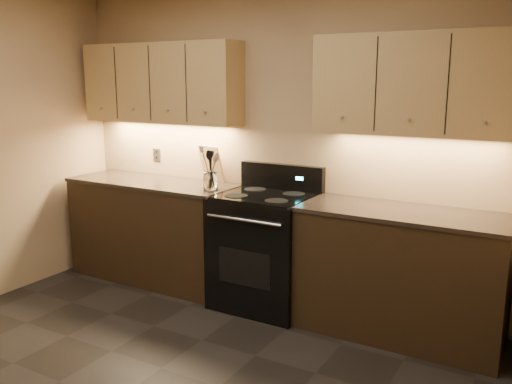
{
  "coord_description": "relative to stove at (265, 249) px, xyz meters",
  "views": [
    {
      "loc": [
        2.13,
        -2.02,
        1.84
      ],
      "look_at": [
        0.12,
        1.45,
        1.0
      ],
      "focal_mm": 38.0,
      "sensor_mm": 36.0,
      "label": 1
    }
  ],
  "objects": [
    {
      "name": "outlet_plate",
      "position": [
        -1.38,
        0.31,
        0.64
      ],
      "size": [
        0.08,
        0.01,
        0.12
      ],
      "primitive_type": "cube",
      "color": "#B2B5BA",
      "rests_on": "wall_back"
    },
    {
      "name": "black_turner",
      "position": [
        -0.49,
        -0.07,
        0.63
      ],
      "size": [
        0.15,
        0.19,
        0.34
      ],
      "primitive_type": null,
      "rotation": [
        -0.31,
        -0.05,
        0.33
      ],
      "color": "black",
      "rests_on": "utensil_crock"
    },
    {
      "name": "counter_left",
      "position": [
        -1.18,
        0.02,
        -0.01
      ],
      "size": [
        1.62,
        0.62,
        0.93
      ],
      "color": "black",
      "rests_on": "ground"
    },
    {
      "name": "upper_cab_left",
      "position": [
        -1.18,
        0.17,
        1.32
      ],
      "size": [
        1.6,
        0.3,
        0.7
      ],
      "primitive_type": "cube",
      "color": "tan",
      "rests_on": "wall_back"
    },
    {
      "name": "steel_spatula",
      "position": [
        -0.48,
        -0.04,
        0.65
      ],
      "size": [
        0.18,
        0.15,
        0.39
      ],
      "primitive_type": null,
      "rotation": [
        0.19,
        -0.18,
        -0.29
      ],
      "color": "silver",
      "rests_on": "utensil_crock"
    },
    {
      "name": "upper_cab_right",
      "position": [
        1.1,
        0.17,
        1.32
      ],
      "size": [
        1.44,
        0.3,
        0.7
      ],
      "primitive_type": "cube",
      "color": "tan",
      "rests_on": "wall_back"
    },
    {
      "name": "black_spoon",
      "position": [
        -0.5,
        -0.02,
        0.62
      ],
      "size": [
        0.07,
        0.11,
        0.32
      ],
      "primitive_type": null,
      "rotation": [
        0.15,
        -0.01,
        0.13
      ],
      "color": "black",
      "rests_on": "utensil_crock"
    },
    {
      "name": "wooden_spoon",
      "position": [
        -0.52,
        -0.05,
        0.61
      ],
      "size": [
        0.13,
        0.12,
        0.3
      ],
      "primitive_type": null,
      "rotation": [
        -0.12,
        0.24,
        0.23
      ],
      "color": "tan",
      "rests_on": "utensil_crock"
    },
    {
      "name": "cutting_board",
      "position": [
        -0.71,
        0.27,
        0.61
      ],
      "size": [
        0.28,
        0.16,
        0.33
      ],
      "primitive_type": "cube",
      "rotation": [
        0.24,
        0.0,
        -0.26
      ],
      "color": "tan",
      "rests_on": "counter_left"
    },
    {
      "name": "stove",
      "position": [
        0.0,
        0.0,
        0.0
      ],
      "size": [
        0.76,
        0.68,
        1.14
      ],
      "color": "black",
      "rests_on": "ground"
    },
    {
      "name": "counter_right",
      "position": [
        1.1,
        0.02,
        -0.01
      ],
      "size": [
        1.46,
        0.62,
        0.93
      ],
      "color": "black",
      "rests_on": "ground"
    },
    {
      "name": "utensil_crock",
      "position": [
        -0.5,
        -0.05,
        0.52
      ],
      "size": [
        0.16,
        0.16,
        0.15
      ],
      "color": "white",
      "rests_on": "counter_left"
    },
    {
      "name": "wall_back",
      "position": [
        -0.08,
        0.32,
        0.82
      ],
      "size": [
        4.0,
        0.04,
        2.6
      ],
      "primitive_type": "cube",
      "color": "tan",
      "rests_on": "ground"
    }
  ]
}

